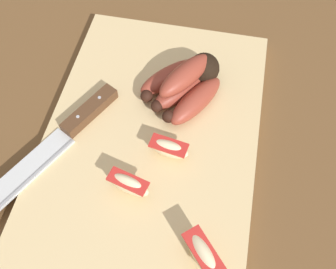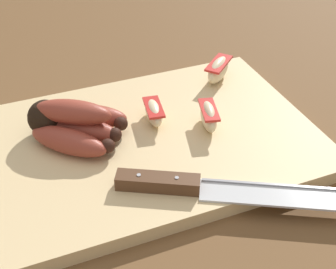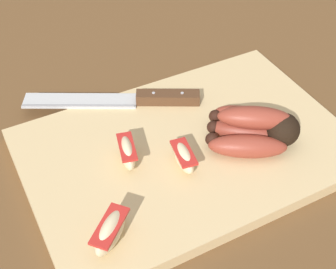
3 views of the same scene
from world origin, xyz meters
name	(u,v)px [view 1 (image 1 of 3)]	position (x,y,z in m)	size (l,w,h in m)	color
ground_plane	(155,153)	(0.00, 0.00, 0.00)	(6.00, 6.00, 0.00)	brown
cutting_board	(151,139)	(0.02, 0.01, 0.01)	(0.46, 0.31, 0.02)	#DBBC84
banana_bunch	(186,83)	(0.11, -0.03, 0.04)	(0.15, 0.14, 0.06)	black
chefs_knife	(67,133)	(-0.01, 0.13, 0.03)	(0.26, 0.16, 0.02)	silver
apple_wedge_near	(169,148)	(-0.01, -0.02, 0.04)	(0.03, 0.06, 0.03)	beige
apple_wedge_middle	(129,184)	(-0.07, 0.02, 0.04)	(0.03, 0.06, 0.03)	beige
apple_wedge_far	(203,254)	(-0.14, -0.09, 0.04)	(0.07, 0.06, 0.04)	beige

